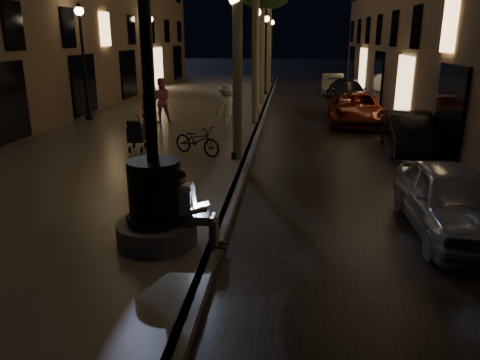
# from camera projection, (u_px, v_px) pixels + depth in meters

# --- Properties ---
(ground) EXTENTS (120.00, 120.00, 0.00)m
(ground) POSITION_uv_depth(u_px,v_px,m) (261.00, 123.00, 20.55)
(ground) COLOR black
(ground) RESTS_ON ground
(cobble_lane) EXTENTS (6.00, 45.00, 0.02)m
(cobble_lane) POSITION_uv_depth(u_px,v_px,m) (330.00, 124.00, 20.24)
(cobble_lane) COLOR black
(cobble_lane) RESTS_ON ground
(promenade) EXTENTS (8.00, 45.00, 0.20)m
(promenade) POSITION_uv_depth(u_px,v_px,m) (172.00, 119.00, 20.93)
(promenade) COLOR #69645D
(promenade) RESTS_ON ground
(curb_strip) EXTENTS (0.25, 45.00, 0.20)m
(curb_strip) POSITION_uv_depth(u_px,v_px,m) (261.00, 121.00, 20.52)
(curb_strip) COLOR #59595B
(curb_strip) RESTS_ON ground
(fountain_lamppost) EXTENTS (1.40, 1.40, 5.21)m
(fountain_lamppost) POSITION_uv_depth(u_px,v_px,m) (155.00, 188.00, 7.95)
(fountain_lamppost) COLOR #59595B
(fountain_lamppost) RESTS_ON promenade
(seated_man_laptop) EXTENTS (0.97, 0.33, 1.34)m
(seated_man_laptop) POSITION_uv_depth(u_px,v_px,m) (191.00, 206.00, 7.97)
(seated_man_laptop) COLOR gray
(seated_man_laptop) RESTS_ON promenade
(lamp_curb_a) EXTENTS (0.36, 0.36, 4.81)m
(lamp_curb_a) POSITION_uv_depth(u_px,v_px,m) (236.00, 53.00, 12.97)
(lamp_curb_a) COLOR black
(lamp_curb_a) RESTS_ON promenade
(lamp_curb_b) EXTENTS (0.36, 0.36, 4.81)m
(lamp_curb_b) POSITION_uv_depth(u_px,v_px,m) (256.00, 46.00, 20.57)
(lamp_curb_b) COLOR black
(lamp_curb_b) RESTS_ON promenade
(lamp_curb_c) EXTENTS (0.36, 0.36, 4.81)m
(lamp_curb_c) POSITION_uv_depth(u_px,v_px,m) (266.00, 44.00, 28.17)
(lamp_curb_c) COLOR black
(lamp_curb_c) RESTS_ON promenade
(lamp_curb_d) EXTENTS (0.36, 0.36, 4.81)m
(lamp_curb_d) POSITION_uv_depth(u_px,v_px,m) (272.00, 42.00, 35.77)
(lamp_curb_d) COLOR black
(lamp_curb_d) RESTS_ON promenade
(lamp_left_b) EXTENTS (0.36, 0.36, 4.81)m
(lamp_left_b) POSITION_uv_depth(u_px,v_px,m) (83.00, 47.00, 19.39)
(lamp_left_b) COLOR black
(lamp_left_b) RESTS_ON promenade
(lamp_left_c) EXTENTS (0.36, 0.36, 4.81)m
(lamp_left_c) POSITION_uv_depth(u_px,v_px,m) (151.00, 43.00, 28.89)
(lamp_left_c) COLOR black
(lamp_left_c) RESTS_ON promenade
(stroller) EXTENTS (0.54, 1.11, 1.12)m
(stroller) POSITION_uv_depth(u_px,v_px,m) (137.00, 133.00, 14.66)
(stroller) COLOR black
(stroller) RESTS_ON promenade
(car_front) EXTENTS (1.60, 3.92, 1.33)m
(car_front) POSITION_uv_depth(u_px,v_px,m) (451.00, 200.00, 8.98)
(car_front) COLOR #A2A5A9
(car_front) RESTS_ON ground
(car_second) EXTENTS (1.56, 3.99, 1.29)m
(car_second) POSITION_uv_depth(u_px,v_px,m) (408.00, 132.00, 15.44)
(car_second) COLOR black
(car_second) RESTS_ON ground
(car_third) EXTENTS (2.46, 4.94, 1.35)m
(car_third) POSITION_uv_depth(u_px,v_px,m) (356.00, 109.00, 20.19)
(car_third) COLOR maroon
(car_third) RESTS_ON ground
(car_rear) EXTENTS (2.17, 4.69, 1.33)m
(car_rear) POSITION_uv_depth(u_px,v_px,m) (347.00, 93.00, 25.95)
(car_rear) COLOR #2C2D31
(car_rear) RESTS_ON ground
(car_fifth) EXTENTS (1.70, 4.01, 1.29)m
(car_fifth) POSITION_uv_depth(u_px,v_px,m) (332.00, 84.00, 30.86)
(car_fifth) COLOR #AFB0AB
(car_fifth) RESTS_ON ground
(pedestrian_red) EXTENTS (0.76, 0.75, 1.76)m
(pedestrian_red) POSITION_uv_depth(u_px,v_px,m) (149.00, 108.00, 17.60)
(pedestrian_red) COLOR #B03623
(pedestrian_red) RESTS_ON promenade
(pedestrian_pink) EXTENTS (1.03, 0.89, 1.84)m
(pedestrian_pink) POSITION_uv_depth(u_px,v_px,m) (161.00, 100.00, 19.44)
(pedestrian_pink) COLOR #D5708F
(pedestrian_pink) RESTS_ON promenade
(pedestrian_white) EXTENTS (1.14, 1.29, 1.73)m
(pedestrian_white) POSITION_uv_depth(u_px,v_px,m) (226.00, 107.00, 17.99)
(pedestrian_white) COLOR silver
(pedestrian_white) RESTS_ON promenade
(bicycle) EXTENTS (1.78, 1.37, 0.90)m
(bicycle) POSITION_uv_depth(u_px,v_px,m) (197.00, 140.00, 14.20)
(bicycle) COLOR black
(bicycle) RESTS_ON promenade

